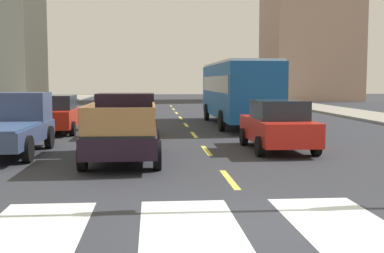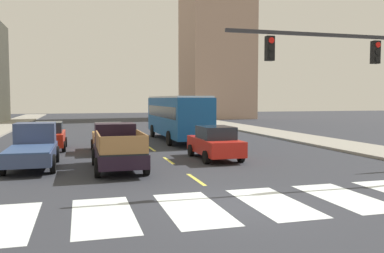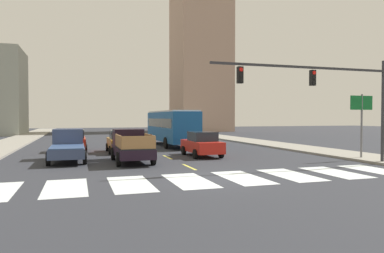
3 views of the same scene
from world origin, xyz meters
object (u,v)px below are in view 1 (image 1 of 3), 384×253
(pickup_dark, at_px, (12,125))
(sedan_near_left, at_px, (56,114))
(sedan_mid, at_px, (132,117))
(city_bus, at_px, (237,89))
(sedan_near_right, at_px, (278,125))
(pickup_stakebed, at_px, (124,128))

(pickup_dark, distance_m, sedan_near_left, 6.28)
(sedan_mid, bearing_deg, city_bus, 43.52)
(sedan_near_left, distance_m, sedan_near_right, 10.68)
(sedan_near_right, bearing_deg, pickup_dark, -178.29)
(pickup_stakebed, height_order, sedan_near_right, pickup_stakebed)
(sedan_near_right, bearing_deg, sedan_near_left, 145.68)
(pickup_stakebed, xyz_separation_m, sedan_near_left, (-3.44, 7.80, -0.08))
(sedan_mid, bearing_deg, pickup_dark, -131.45)
(sedan_near_left, bearing_deg, sedan_mid, -29.15)
(pickup_dark, bearing_deg, sedan_mid, 48.91)
(city_bus, relative_size, sedan_mid, 2.45)
(sedan_mid, bearing_deg, pickup_stakebed, -90.78)
(pickup_dark, bearing_deg, sedan_near_right, -0.72)
(pickup_dark, relative_size, sedan_near_right, 1.18)
(pickup_stakebed, distance_m, sedan_near_right, 5.31)
(pickup_dark, relative_size, sedan_near_left, 1.18)
(sedan_near_left, height_order, sedan_mid, same)
(city_bus, xyz_separation_m, sedan_near_left, (-8.82, -3.17, -1.09))
(sedan_near_left, height_order, sedan_near_right, same)
(pickup_dark, relative_size, city_bus, 0.48)
(pickup_stakebed, relative_size, sedan_mid, 1.18)
(city_bus, height_order, sedan_near_left, city_bus)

